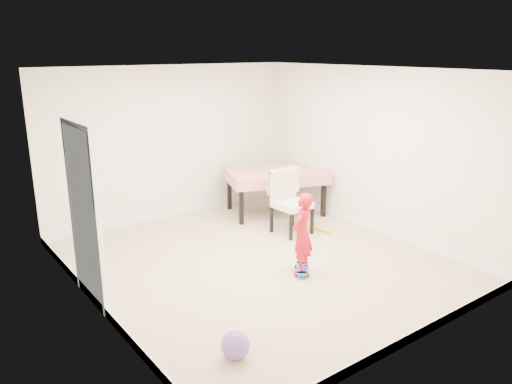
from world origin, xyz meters
TOP-DOWN VIEW (x-y plane):
  - ground at (0.00, 0.00)m, footprint 5.00×5.00m
  - ceiling at (0.00, 0.00)m, footprint 4.50×5.00m
  - wall_back at (0.00, 2.48)m, footprint 4.50×0.04m
  - wall_front at (0.00, -2.48)m, footprint 4.50×0.04m
  - wall_left at (-2.23, 0.00)m, footprint 0.04×5.00m
  - wall_right at (2.23, 0.00)m, footprint 0.04×5.00m
  - door at (-2.22, 0.30)m, footprint 0.11×0.94m
  - baseboard_back at (0.00, 2.49)m, footprint 4.50×0.02m
  - baseboard_front at (0.00, -2.49)m, footprint 4.50×0.02m
  - baseboard_left at (-2.24, 0.00)m, footprint 0.02×5.00m
  - baseboard_right at (2.24, 0.00)m, footprint 0.02×5.00m
  - dining_table at (1.54, 1.56)m, footprint 1.95×1.58m
  - dining_chair at (1.10, 0.59)m, footprint 0.59×0.66m
  - skateboard at (0.25, -0.61)m, footprint 0.45×0.49m
  - child at (0.23, -0.62)m, footprint 0.46×0.41m
  - balloon at (-1.52, -1.65)m, footprint 0.28×0.28m
  - foam_toy at (1.55, 0.36)m, footprint 0.11×0.40m

SIDE VIEW (x-z plane):
  - ground at x=0.00m, z-range 0.00..0.00m
  - foam_toy at x=1.55m, z-range 0.00..0.06m
  - skateboard at x=0.25m, z-range 0.00..0.07m
  - baseboard_back at x=0.00m, z-range 0.00..0.12m
  - baseboard_front at x=0.00m, z-range 0.00..0.12m
  - baseboard_left at x=-2.24m, z-range 0.00..0.12m
  - baseboard_right at x=2.24m, z-range 0.00..0.12m
  - balloon at x=-1.52m, z-range 0.00..0.28m
  - dining_table at x=1.54m, z-range 0.00..0.79m
  - dining_chair at x=1.10m, z-range 0.00..1.03m
  - child at x=0.23m, z-range 0.00..1.07m
  - door at x=-2.22m, z-range -0.03..2.08m
  - wall_back at x=0.00m, z-range 0.00..2.60m
  - wall_front at x=0.00m, z-range 0.00..2.60m
  - wall_left at x=-2.23m, z-range 0.00..2.60m
  - wall_right at x=2.23m, z-range 0.00..2.60m
  - ceiling at x=0.00m, z-range 2.56..2.60m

